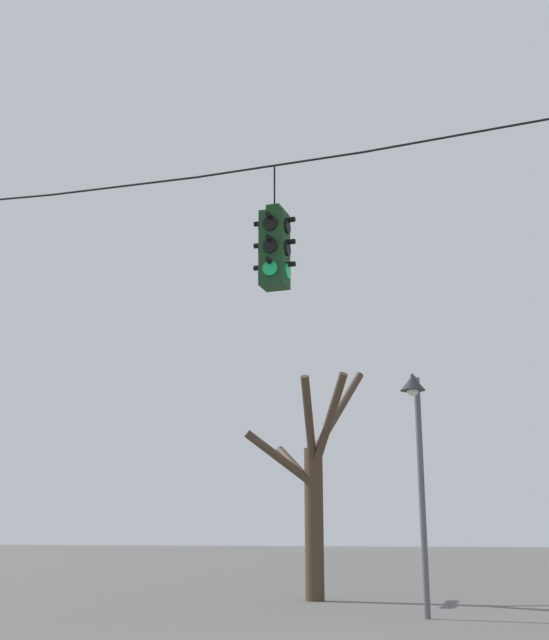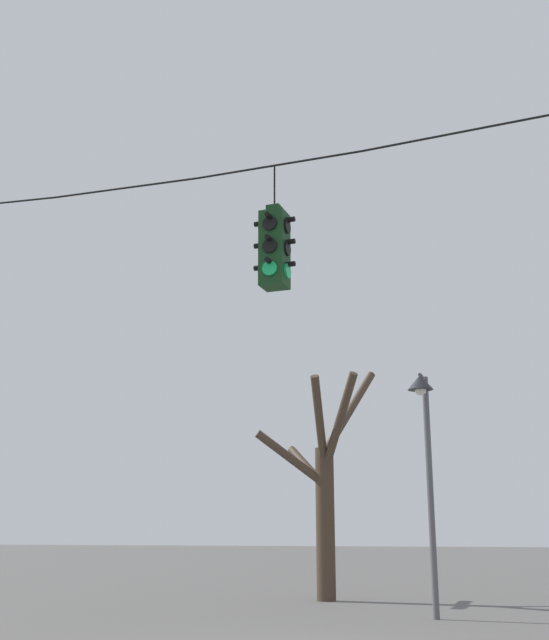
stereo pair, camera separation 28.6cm
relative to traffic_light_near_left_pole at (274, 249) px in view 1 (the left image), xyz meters
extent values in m
cylinder|color=black|center=(-2.38, 0.00, 1.25)|extent=(2.42, 0.03, 0.10)
cylinder|color=black|center=(0.04, 0.00, 1.22)|extent=(2.42, 0.03, 0.03)
cylinder|color=black|center=(2.46, 0.00, 1.25)|extent=(2.42, 0.03, 0.10)
cube|color=#143819|center=(0.00, 0.00, -0.02)|extent=(0.34, 0.34, 1.06)
cube|color=#143819|center=(0.00, 0.00, 0.56)|extent=(0.19, 0.19, 0.10)
cylinder|color=black|center=(0.00, 0.00, 0.91)|extent=(0.02, 0.02, 0.60)
cylinder|color=black|center=(0.00, -0.19, 0.30)|extent=(0.20, 0.03, 0.20)
cylinder|color=black|center=(0.00, -0.23, 0.39)|extent=(0.07, 0.12, 0.07)
cylinder|color=black|center=(0.00, -0.19, -0.02)|extent=(0.20, 0.03, 0.20)
cylinder|color=black|center=(0.00, -0.23, 0.07)|extent=(0.07, 0.12, 0.07)
cylinder|color=#19C666|center=(0.00, -0.19, -0.34)|extent=(0.20, 0.03, 0.20)
cylinder|color=black|center=(0.00, -0.23, -0.25)|extent=(0.07, 0.12, 0.07)
cylinder|color=black|center=(0.00, 0.18, 0.30)|extent=(0.20, 0.03, 0.20)
cylinder|color=black|center=(0.00, 0.23, 0.39)|extent=(0.07, 0.12, 0.07)
cylinder|color=black|center=(0.00, 0.18, -0.02)|extent=(0.20, 0.03, 0.20)
cylinder|color=black|center=(0.00, 0.23, 0.07)|extent=(0.07, 0.12, 0.07)
cylinder|color=#19C666|center=(0.00, 0.18, -0.34)|extent=(0.20, 0.03, 0.20)
cylinder|color=black|center=(0.00, 0.23, -0.25)|extent=(0.07, 0.12, 0.07)
cylinder|color=black|center=(-0.19, 0.00, 0.30)|extent=(0.03, 0.20, 0.20)
cylinder|color=black|center=(-0.23, 0.00, 0.39)|extent=(0.12, 0.07, 0.07)
cylinder|color=black|center=(-0.19, 0.00, -0.02)|extent=(0.03, 0.20, 0.20)
cylinder|color=black|center=(-0.23, 0.00, 0.07)|extent=(0.12, 0.07, 0.07)
cylinder|color=#19C666|center=(-0.19, 0.00, -0.34)|extent=(0.03, 0.20, 0.20)
cylinder|color=black|center=(-0.23, 0.00, -0.25)|extent=(0.12, 0.07, 0.07)
cylinder|color=black|center=(0.18, 0.00, 0.30)|extent=(0.03, 0.20, 0.20)
cylinder|color=black|center=(0.23, 0.00, 0.39)|extent=(0.12, 0.07, 0.07)
cylinder|color=black|center=(0.18, 0.00, -0.02)|extent=(0.03, 0.20, 0.20)
cylinder|color=black|center=(0.23, 0.00, 0.07)|extent=(0.12, 0.07, 0.07)
cylinder|color=#19C666|center=(0.18, 0.00, -0.34)|extent=(0.03, 0.20, 0.20)
cylinder|color=black|center=(0.23, 0.00, -0.25)|extent=(0.12, 0.07, 0.07)
cylinder|color=#515156|center=(0.95, 5.82, -2.97)|extent=(0.12, 0.12, 4.42)
cylinder|color=#515156|center=(0.95, 5.56, -0.81)|extent=(0.07, 0.52, 0.07)
cone|color=#232328|center=(0.95, 5.30, -0.95)|extent=(0.48, 0.48, 0.29)
sphere|color=silver|center=(0.95, 5.30, -1.09)|extent=(0.21, 0.21, 0.21)
cylinder|color=#423326|center=(-2.10, 9.12, -3.44)|extent=(0.44, 0.44, 3.49)
cylinder|color=#423326|center=(-2.02, 8.52, -1.14)|extent=(0.37, 1.38, 2.07)
cylinder|color=#423326|center=(-1.68, 9.93, -0.74)|extent=(1.09, 1.85, 2.31)
cylinder|color=#423326|center=(-2.79, 8.69, -1.96)|extent=(1.60, 1.08, 1.33)
cylinder|color=#423326|center=(-2.73, 9.75, -2.08)|extent=(1.48, 1.48, 1.21)
cylinder|color=#423326|center=(-1.57, 8.60, -1.19)|extent=(1.31, 1.28, 2.24)
camera|label=1|loc=(3.24, -9.60, -3.72)|focal=45.00mm
camera|label=2|loc=(3.51, -9.50, -3.72)|focal=45.00mm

